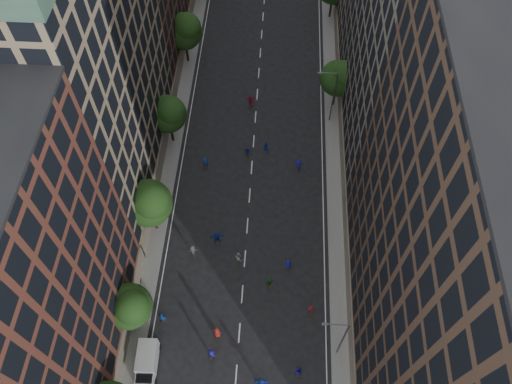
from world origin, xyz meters
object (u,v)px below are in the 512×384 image
Objects in this scene: skater_2 at (298,371)px; cargo_van at (147,362)px; streetlamp_near at (341,338)px; streetlamp_far at (332,94)px.

cargo_van is at bearing -7.28° from skater_2.
streetlamp_near is 6.32m from skater_2.
cargo_van is at bearing -119.02° from streetlamp_far.
streetlamp_near reaches higher than cargo_van.
streetlamp_far is 1.98× the size of cargo_van.
streetlamp_near is 5.09× the size of skater_2.
skater_2 is at bearing -1.74° from cargo_van.
streetlamp_far is at bearing 58.96° from cargo_van.
skater_2 is (-3.99, -35.39, -4.28)m from streetlamp_far.
cargo_van is 2.57× the size of skater_2.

